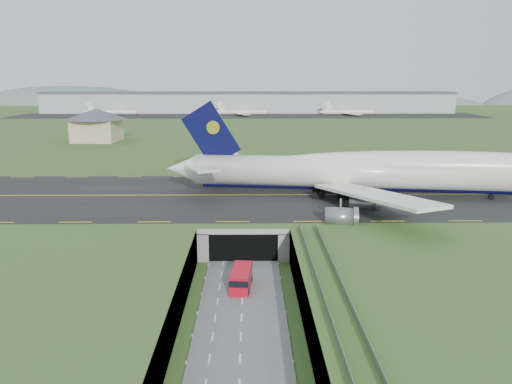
{
  "coord_description": "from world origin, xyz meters",
  "views": [
    {
      "loc": [
        1.19,
        -73.95,
        31.31
      ],
      "look_at": [
        2.33,
        20.0,
        9.79
      ],
      "focal_mm": 35.0,
      "sensor_mm": 36.0,
      "label": 1
    }
  ],
  "objects": [
    {
      "name": "taxiway",
      "position": [
        0.0,
        33.0,
        6.09
      ],
      "size": [
        800.0,
        44.0,
        0.18
      ],
      "primitive_type": "cube",
      "color": "black",
      "rests_on": "airfield_deck"
    },
    {
      "name": "shuttle_tram",
      "position": [
        -0.19,
        -3.21,
        1.68
      ],
      "size": [
        3.49,
        7.7,
        3.05
      ],
      "rotation": [
        0.0,
        0.0,
        -0.09
      ],
      "color": "red",
      "rests_on": "ground"
    },
    {
      "name": "trench_road",
      "position": [
        0.0,
        -7.5,
        0.1
      ],
      "size": [
        12.0,
        75.0,
        0.2
      ],
      "primitive_type": "cube",
      "color": "slate",
      "rests_on": "ground"
    },
    {
      "name": "jumbo_jet",
      "position": [
        31.35,
        30.66,
        11.71
      ],
      "size": [
        101.11,
        63.42,
        21.16
      ],
      "rotation": [
        0.0,
        0.0,
        -0.13
      ],
      "color": "white",
      "rests_on": "ground"
    },
    {
      "name": "ground",
      "position": [
        0.0,
        0.0,
        0.0
      ],
      "size": [
        900.0,
        900.0,
        0.0
      ],
      "primitive_type": "plane",
      "color": "#3F6026",
      "rests_on": "ground"
    },
    {
      "name": "service_building",
      "position": [
        -60.96,
        129.83,
        13.93
      ],
      "size": [
        25.88,
        25.88,
        13.39
      ],
      "rotation": [
        0.0,
        0.0,
        -0.06
      ],
      "color": "#C7BA8F",
      "rests_on": "ground"
    },
    {
      "name": "tunnel_portal",
      "position": [
        0.0,
        16.71,
        3.33
      ],
      "size": [
        17.0,
        22.3,
        6.0
      ],
      "color": "gray",
      "rests_on": "ground"
    },
    {
      "name": "distant_hills",
      "position": [
        64.38,
        430.0,
        -4.0
      ],
      "size": [
        700.0,
        91.0,
        60.0
      ],
      "color": "slate",
      "rests_on": "ground"
    },
    {
      "name": "guideway",
      "position": [
        11.0,
        -19.11,
        5.32
      ],
      "size": [
        3.0,
        53.0,
        7.05
      ],
      "color": "#A8A8A3",
      "rests_on": "ground"
    },
    {
      "name": "airfield_deck",
      "position": [
        0.0,
        0.0,
        3.0
      ],
      "size": [
        800.0,
        800.0,
        6.0
      ],
      "primitive_type": "cube",
      "color": "gray",
      "rests_on": "ground"
    },
    {
      "name": "cargo_terminal",
      "position": [
        -0.1,
        299.41,
        13.96
      ],
      "size": [
        320.0,
        67.0,
        15.6
      ],
      "color": "#B2B2B2",
      "rests_on": "ground"
    }
  ]
}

